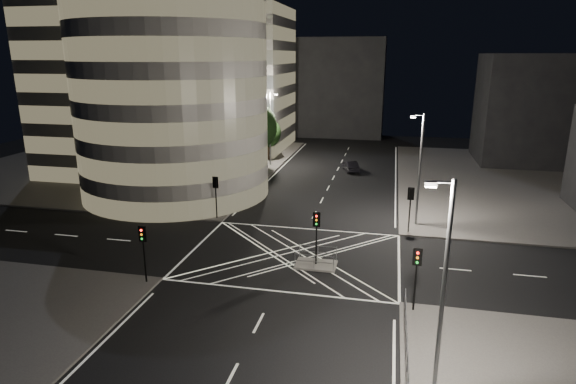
% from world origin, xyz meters
% --- Properties ---
extents(ground, '(120.00, 120.00, 0.00)m').
position_xyz_m(ground, '(0.00, 0.00, 0.00)').
color(ground, black).
rests_on(ground, ground).
extents(sidewalk_far_left, '(42.00, 42.00, 0.15)m').
position_xyz_m(sidewalk_far_left, '(-29.00, 27.00, 0.07)').
color(sidewalk_far_left, '#524F4D').
rests_on(sidewalk_far_left, ground).
extents(central_island, '(3.00, 2.00, 0.15)m').
position_xyz_m(central_island, '(2.00, -1.50, 0.07)').
color(central_island, slate).
rests_on(central_island, ground).
extents(office_tower_curved, '(30.00, 29.00, 27.20)m').
position_xyz_m(office_tower_curved, '(-20.74, 18.74, 12.65)').
color(office_tower_curved, gray).
rests_on(office_tower_curved, sidewalk_far_left).
extents(office_block_rear, '(24.00, 16.00, 22.00)m').
position_xyz_m(office_block_rear, '(-22.00, 42.00, 11.15)').
color(office_block_rear, gray).
rests_on(office_block_rear, sidewalk_far_left).
extents(building_right_far, '(14.00, 12.00, 15.00)m').
position_xyz_m(building_right_far, '(26.00, 40.00, 7.65)').
color(building_right_far, black).
rests_on(building_right_far, sidewalk_far_right).
extents(building_far_end, '(18.00, 8.00, 18.00)m').
position_xyz_m(building_far_end, '(-4.00, 58.00, 9.00)').
color(building_far_end, black).
rests_on(building_far_end, ground).
extents(tree_a, '(4.29, 4.29, 6.79)m').
position_xyz_m(tree_a, '(-10.50, 9.00, 4.46)').
color(tree_a, black).
rests_on(tree_a, sidewalk_far_left).
extents(tree_b, '(5.12, 5.12, 8.09)m').
position_xyz_m(tree_b, '(-10.50, 15.00, 5.29)').
color(tree_b, black).
rests_on(tree_b, sidewalk_far_left).
extents(tree_c, '(3.92, 3.92, 6.80)m').
position_xyz_m(tree_c, '(-10.50, 21.00, 4.68)').
color(tree_c, black).
rests_on(tree_c, sidewalk_far_left).
extents(tree_d, '(5.29, 5.29, 8.73)m').
position_xyz_m(tree_d, '(-10.50, 27.00, 5.83)').
color(tree_d, black).
rests_on(tree_d, sidewalk_far_left).
extents(tree_e, '(3.62, 3.62, 6.09)m').
position_xyz_m(tree_e, '(-10.50, 33.00, 4.15)').
color(tree_e, black).
rests_on(tree_e, sidewalk_far_left).
extents(traffic_signal_fl, '(0.55, 0.22, 4.00)m').
position_xyz_m(traffic_signal_fl, '(-8.80, 6.80, 2.91)').
color(traffic_signal_fl, black).
rests_on(traffic_signal_fl, sidewalk_far_left).
extents(traffic_signal_nl, '(0.55, 0.22, 4.00)m').
position_xyz_m(traffic_signal_nl, '(-8.80, -6.80, 2.91)').
color(traffic_signal_nl, black).
rests_on(traffic_signal_nl, sidewalk_near_left).
extents(traffic_signal_fr, '(0.55, 0.22, 4.00)m').
position_xyz_m(traffic_signal_fr, '(8.80, 6.80, 2.91)').
color(traffic_signal_fr, black).
rests_on(traffic_signal_fr, sidewalk_far_right).
extents(traffic_signal_nr, '(0.55, 0.22, 4.00)m').
position_xyz_m(traffic_signal_nr, '(8.80, -6.80, 2.91)').
color(traffic_signal_nr, black).
rests_on(traffic_signal_nr, sidewalk_near_right).
extents(traffic_signal_island, '(0.55, 0.22, 4.00)m').
position_xyz_m(traffic_signal_island, '(2.00, -1.50, 2.91)').
color(traffic_signal_island, black).
rests_on(traffic_signal_island, central_island).
extents(street_lamp_left_near, '(1.25, 0.25, 10.00)m').
position_xyz_m(street_lamp_left_near, '(-9.44, 12.00, 5.54)').
color(street_lamp_left_near, slate).
rests_on(street_lamp_left_near, sidewalk_far_left).
extents(street_lamp_left_far, '(1.25, 0.25, 10.00)m').
position_xyz_m(street_lamp_left_far, '(-9.44, 30.00, 5.54)').
color(street_lamp_left_far, slate).
rests_on(street_lamp_left_far, sidewalk_far_left).
extents(street_lamp_right_far, '(1.25, 0.25, 10.00)m').
position_xyz_m(street_lamp_right_far, '(9.44, 9.00, 5.54)').
color(street_lamp_right_far, slate).
rests_on(street_lamp_right_far, sidewalk_far_right).
extents(street_lamp_right_near, '(1.25, 0.25, 10.00)m').
position_xyz_m(street_lamp_right_near, '(9.44, -14.00, 5.54)').
color(street_lamp_right_near, slate).
rests_on(street_lamp_right_near, sidewalk_near_right).
extents(railing_near_right, '(0.06, 11.70, 1.10)m').
position_xyz_m(railing_near_right, '(8.30, -12.15, 0.70)').
color(railing_near_right, slate).
rests_on(railing_near_right, sidewalk_near_right).
extents(railing_island_south, '(2.80, 0.06, 1.10)m').
position_xyz_m(railing_island_south, '(2.00, -2.40, 0.70)').
color(railing_island_south, slate).
rests_on(railing_island_south, central_island).
extents(railing_island_north, '(2.80, 0.06, 1.10)m').
position_xyz_m(railing_island_north, '(2.00, -0.60, 0.70)').
color(railing_island_north, slate).
rests_on(railing_island_north, central_island).
extents(sedan, '(2.74, 4.50, 1.40)m').
position_xyz_m(sedan, '(1.76, 29.05, 0.70)').
color(sedan, black).
rests_on(sedan, ground).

